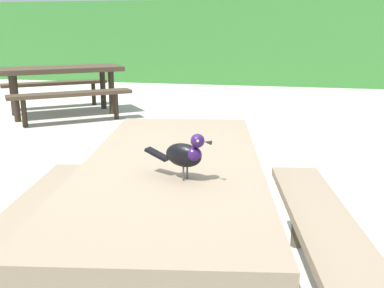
{
  "coord_description": "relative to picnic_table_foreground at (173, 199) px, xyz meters",
  "views": [
    {
      "loc": [
        0.49,
        -1.87,
        1.29
      ],
      "look_at": [
        0.13,
        -0.2,
        0.84
      ],
      "focal_mm": 40.61,
      "sensor_mm": 36.0,
      "label": 1
    }
  ],
  "objects": [
    {
      "name": "hedge_wall",
      "position": [
        -0.02,
        9.49,
        0.43
      ],
      "size": [
        28.0,
        1.78,
        1.97
      ],
      "primitive_type": "cube",
      "color": "#387A33",
      "rests_on": "ground"
    },
    {
      "name": "picnic_table_foreground",
      "position": [
        0.0,
        0.0,
        0.0
      ],
      "size": [
        1.94,
        1.97,
        0.74
      ],
      "color": "#84725B",
      "rests_on": "ground"
    },
    {
      "name": "bird_grackle",
      "position": [
        0.12,
        -0.24,
        0.29
      ],
      "size": [
        0.28,
        0.12,
        0.18
      ],
      "color": "black",
      "rests_on": "picnic_table_foreground"
    },
    {
      "name": "picnic_table_mid_left",
      "position": [
        -2.92,
        4.37,
        0.0
      ],
      "size": [
        2.38,
        2.38,
        0.74
      ],
      "color": "#473828",
      "rests_on": "ground"
    }
  ]
}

